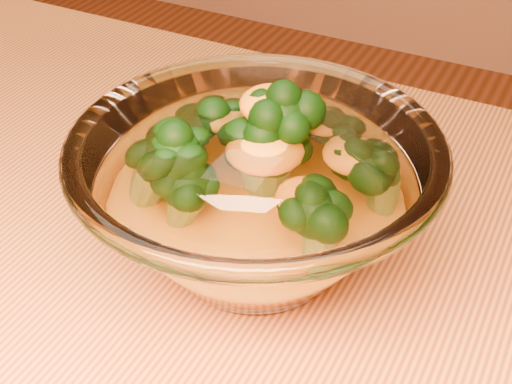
# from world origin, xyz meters

# --- Properties ---
(glass_bowl) EXTENTS (0.25, 0.25, 0.11)m
(glass_bowl) POSITION_xyz_m (0.12, 0.10, 0.81)
(glass_bowl) COLOR white
(glass_bowl) RESTS_ON table
(cheese_sauce) EXTENTS (0.14, 0.14, 0.04)m
(cheese_sauce) POSITION_xyz_m (0.12, 0.10, 0.78)
(cheese_sauce) COLOR yellow
(cheese_sauce) RESTS_ON glass_bowl
(broccoli_heap) EXTENTS (0.17, 0.14, 0.09)m
(broccoli_heap) POSITION_xyz_m (0.11, 0.11, 0.83)
(broccoli_heap) COLOR black
(broccoli_heap) RESTS_ON cheese_sauce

